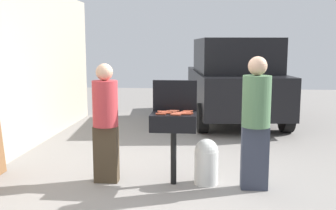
{
  "coord_description": "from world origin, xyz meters",
  "views": [
    {
      "loc": [
        0.4,
        -5.11,
        1.84
      ],
      "look_at": [
        -0.1,
        0.46,
        1.0
      ],
      "focal_mm": 41.89,
      "sensor_mm": 36.0,
      "label": 1
    }
  ],
  "objects_px": {
    "bbq_grill": "(174,124)",
    "hot_dog_7": "(181,114)",
    "hot_dog_6": "(167,113)",
    "hot_dog_10": "(161,114)",
    "hot_dog_15": "(178,113)",
    "person_right": "(256,118)",
    "hot_dog_11": "(162,112)",
    "hot_dog_0": "(163,113)",
    "parked_minivan": "(233,79)",
    "hot_dog_9": "(188,113)",
    "hot_dog_4": "(186,114)",
    "hot_dog_8": "(172,112)",
    "hot_dog_2": "(165,112)",
    "person_left": "(105,119)",
    "hot_dog_1": "(171,111)",
    "hot_dog_13": "(174,111)",
    "hot_dog_5": "(176,115)",
    "hot_dog_3": "(186,112)",
    "hot_dog_14": "(177,114)",
    "propane_tank": "(206,161)",
    "hot_dog_12": "(188,111)"
  },
  "relations": [
    {
      "from": "hot_dog_1",
      "to": "hot_dog_13",
      "type": "relative_size",
      "value": 1.0
    },
    {
      "from": "hot_dog_13",
      "to": "hot_dog_5",
      "type": "bearing_deg",
      "value": -83.23
    },
    {
      "from": "hot_dog_0",
      "to": "hot_dog_2",
      "type": "xyz_separation_m",
      "value": [
        0.02,
        0.05,
        0.0
      ]
    },
    {
      "from": "hot_dog_7",
      "to": "hot_dog_12",
      "type": "distance_m",
      "value": 0.21
    },
    {
      "from": "bbq_grill",
      "to": "hot_dog_7",
      "type": "height_order",
      "value": "hot_dog_7"
    },
    {
      "from": "hot_dog_14",
      "to": "hot_dog_3",
      "type": "bearing_deg",
      "value": 51.2
    },
    {
      "from": "hot_dog_5",
      "to": "hot_dog_2",
      "type": "bearing_deg",
      "value": 129.04
    },
    {
      "from": "hot_dog_5",
      "to": "hot_dog_11",
      "type": "height_order",
      "value": "same"
    },
    {
      "from": "hot_dog_0",
      "to": "hot_dog_8",
      "type": "distance_m",
      "value": 0.14
    },
    {
      "from": "hot_dog_13",
      "to": "hot_dog_15",
      "type": "xyz_separation_m",
      "value": [
        0.06,
        -0.16,
        0.0
      ]
    },
    {
      "from": "hot_dog_6",
      "to": "hot_dog_11",
      "type": "distance_m",
      "value": 0.13
    },
    {
      "from": "hot_dog_10",
      "to": "person_left",
      "type": "distance_m",
      "value": 0.78
    },
    {
      "from": "hot_dog_6",
      "to": "hot_dog_7",
      "type": "distance_m",
      "value": 0.19
    },
    {
      "from": "hot_dog_1",
      "to": "hot_dog_11",
      "type": "distance_m",
      "value": 0.12
    },
    {
      "from": "hot_dog_10",
      "to": "person_right",
      "type": "relative_size",
      "value": 0.08
    },
    {
      "from": "hot_dog_0",
      "to": "hot_dog_9",
      "type": "height_order",
      "value": "same"
    },
    {
      "from": "hot_dog_12",
      "to": "person_left",
      "type": "relative_size",
      "value": 0.08
    },
    {
      "from": "hot_dog_3",
      "to": "hot_dog_0",
      "type": "bearing_deg",
      "value": -170.58
    },
    {
      "from": "hot_dog_11",
      "to": "person_right",
      "type": "bearing_deg",
      "value": -6.75
    },
    {
      "from": "propane_tank",
      "to": "parked_minivan",
      "type": "xyz_separation_m",
      "value": [
        0.68,
        4.73,
        0.7
      ]
    },
    {
      "from": "bbq_grill",
      "to": "hot_dog_7",
      "type": "bearing_deg",
      "value": -34.96
    },
    {
      "from": "hot_dog_6",
      "to": "hot_dog_9",
      "type": "xyz_separation_m",
      "value": [
        0.28,
        0.02,
        0.0
      ]
    },
    {
      "from": "hot_dog_9",
      "to": "parked_minivan",
      "type": "bearing_deg",
      "value": 79.12
    },
    {
      "from": "hot_dog_4",
      "to": "hot_dog_14",
      "type": "xyz_separation_m",
      "value": [
        -0.12,
        -0.0,
        0.0
      ]
    },
    {
      "from": "person_right",
      "to": "hot_dog_2",
      "type": "bearing_deg",
      "value": -14.83
    },
    {
      "from": "hot_dog_2",
      "to": "hot_dog_12",
      "type": "height_order",
      "value": "same"
    },
    {
      "from": "hot_dog_2",
      "to": "hot_dog_11",
      "type": "distance_m",
      "value": 0.05
    },
    {
      "from": "propane_tank",
      "to": "hot_dog_14",
      "type": "bearing_deg",
      "value": -159.04
    },
    {
      "from": "hot_dog_0",
      "to": "hot_dog_10",
      "type": "distance_m",
      "value": 0.11
    },
    {
      "from": "person_right",
      "to": "parked_minivan",
      "type": "height_order",
      "value": "parked_minivan"
    },
    {
      "from": "hot_dog_0",
      "to": "hot_dog_4",
      "type": "bearing_deg",
      "value": -15.31
    },
    {
      "from": "hot_dog_0",
      "to": "hot_dog_14",
      "type": "distance_m",
      "value": 0.2
    },
    {
      "from": "bbq_grill",
      "to": "hot_dog_5",
      "type": "relative_size",
      "value": 7.41
    },
    {
      "from": "hot_dog_5",
      "to": "hot_dog_10",
      "type": "height_order",
      "value": "same"
    },
    {
      "from": "hot_dog_11",
      "to": "person_right",
      "type": "height_order",
      "value": "person_right"
    },
    {
      "from": "hot_dog_14",
      "to": "hot_dog_13",
      "type": "bearing_deg",
      "value": 101.04
    },
    {
      "from": "hot_dog_15",
      "to": "person_right",
      "type": "distance_m",
      "value": 1.0
    },
    {
      "from": "hot_dog_6",
      "to": "hot_dog_10",
      "type": "distance_m",
      "value": 0.1
    },
    {
      "from": "hot_dog_3",
      "to": "hot_dog_10",
      "type": "relative_size",
      "value": 1.0
    },
    {
      "from": "hot_dog_14",
      "to": "propane_tank",
      "type": "xyz_separation_m",
      "value": [
        0.39,
        0.15,
        -0.66
      ]
    },
    {
      "from": "hot_dog_3",
      "to": "hot_dog_11",
      "type": "bearing_deg",
      "value": 174.18
    },
    {
      "from": "hot_dog_4",
      "to": "hot_dog_10",
      "type": "bearing_deg",
      "value": -175.4
    },
    {
      "from": "parked_minivan",
      "to": "hot_dog_15",
      "type": "bearing_deg",
      "value": 71.26
    },
    {
      "from": "hot_dog_5",
      "to": "parked_minivan",
      "type": "xyz_separation_m",
      "value": [
        1.08,
        4.94,
        0.05
      ]
    },
    {
      "from": "hot_dog_4",
      "to": "hot_dog_6",
      "type": "xyz_separation_m",
      "value": [
        -0.26,
        0.05,
        0.0
      ]
    },
    {
      "from": "hot_dog_10",
      "to": "propane_tank",
      "type": "bearing_deg",
      "value": 16.05
    },
    {
      "from": "bbq_grill",
      "to": "hot_dog_3",
      "type": "xyz_separation_m",
      "value": [
        0.16,
        0.03,
        0.16
      ]
    },
    {
      "from": "bbq_grill",
      "to": "hot_dog_4",
      "type": "bearing_deg",
      "value": -30.86
    },
    {
      "from": "hot_dog_0",
      "to": "parked_minivan",
      "type": "distance_m",
      "value": 4.95
    },
    {
      "from": "hot_dog_0",
      "to": "person_left",
      "type": "relative_size",
      "value": 0.08
    }
  ]
}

